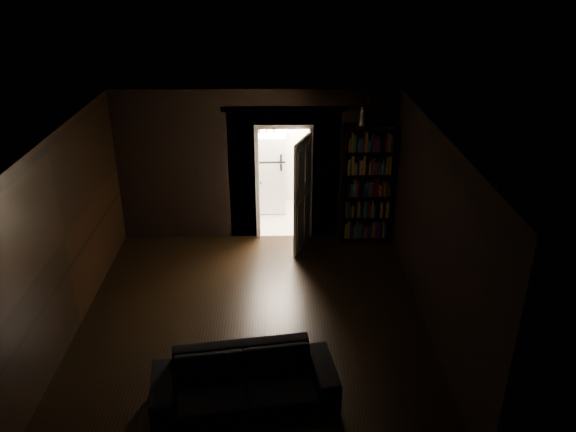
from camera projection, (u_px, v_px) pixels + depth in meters
The scene contains 9 objects.
ground at pixel (253, 322), 8.20m from camera, with size 5.50×5.50×0.00m, color black.
room_walls at pixel (252, 187), 8.45m from camera, with size 5.02×5.61×2.84m.
kitchen_alcove at pixel (283, 156), 11.19m from camera, with size 2.20×1.80×2.60m.
sofa at pixel (244, 374), 6.57m from camera, with size 2.15×0.93×0.83m, color black.
bookshelf at pixel (367, 185), 10.11m from camera, with size 0.90×0.32×2.20m, color black.
refrigerator at pixel (267, 171), 11.49m from camera, with size 0.74×0.68×1.65m, color white.
door at pixel (302, 194), 9.89m from camera, with size 0.85×0.05×2.05m, color white.
figurine at pixel (362, 116), 9.55m from camera, with size 0.11×0.11×0.33m, color silver.
bottles at pixel (263, 127), 11.08m from camera, with size 0.57×0.07×0.23m, color black.
Camera 1 is at (0.37, -6.77, 4.89)m, focal length 35.00 mm.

